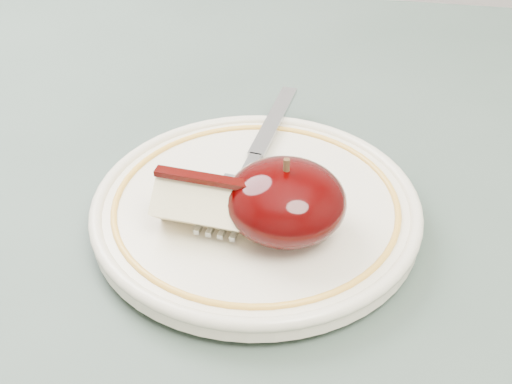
% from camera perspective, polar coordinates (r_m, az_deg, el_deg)
% --- Properties ---
extents(table, '(0.90, 0.90, 0.75)m').
position_cam_1_polar(table, '(0.53, -7.27, -12.27)').
color(table, brown).
rests_on(table, ground).
extents(plate, '(0.22, 0.22, 0.02)m').
position_cam_1_polar(plate, '(0.48, 0.00, -1.34)').
color(plate, beige).
rests_on(plate, table).
extents(apple_half, '(0.08, 0.07, 0.06)m').
position_cam_1_polar(apple_half, '(0.44, 2.37, -0.74)').
color(apple_half, black).
rests_on(apple_half, plate).
extents(apple_wedge, '(0.09, 0.05, 0.04)m').
position_cam_1_polar(apple_wedge, '(0.44, -2.67, -1.20)').
color(apple_wedge, '#F5E7B5').
rests_on(apple_wedge, plate).
extents(fork, '(0.04, 0.19, 0.00)m').
position_cam_1_polar(fork, '(0.51, -0.08, 2.82)').
color(fork, '#95979D').
rests_on(fork, plate).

